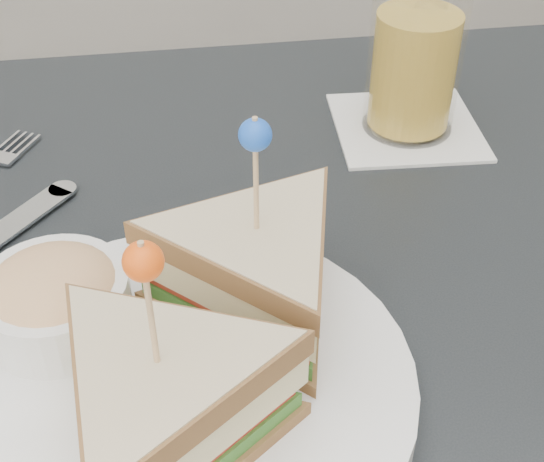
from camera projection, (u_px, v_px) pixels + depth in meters
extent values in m
cube|color=black|center=(260.00, 313.00, 0.53)|extent=(0.80, 0.80, 0.03)
cylinder|color=black|center=(472.00, 301.00, 1.08)|extent=(0.04, 0.04, 0.72)
cylinder|color=white|center=(184.00, 390.00, 0.45)|extent=(0.30, 0.30, 0.02)
cylinder|color=white|center=(183.00, 378.00, 0.44)|extent=(0.30, 0.30, 0.01)
cylinder|color=#D9B07D|center=(151.00, 316.00, 0.34)|extent=(0.00, 0.00, 0.09)
sphere|color=#FF5610|center=(143.00, 261.00, 0.32)|extent=(0.02, 0.02, 0.02)
cylinder|color=#D9B07D|center=(256.00, 185.00, 0.42)|extent=(0.00, 0.00, 0.09)
sphere|color=blue|center=(255.00, 135.00, 0.40)|extent=(0.02, 0.02, 0.02)
cylinder|color=white|center=(57.00, 306.00, 0.46)|extent=(0.10, 0.10, 0.04)
ellipsoid|color=#E0B772|center=(53.00, 289.00, 0.45)|extent=(0.09, 0.09, 0.04)
cube|color=silver|center=(2.00, 158.00, 0.65)|extent=(0.03, 0.03, 0.00)
cube|color=silver|center=(6.00, 230.00, 0.57)|extent=(0.10, 0.11, 0.00)
cylinder|color=silver|center=(63.00, 189.00, 0.61)|extent=(0.03, 0.03, 0.00)
cube|color=white|center=(406.00, 127.00, 0.69)|extent=(0.14, 0.14, 0.00)
cylinder|color=gold|center=(413.00, 70.00, 0.66)|extent=(0.08, 0.08, 0.10)
cylinder|color=white|center=(417.00, 43.00, 0.64)|extent=(0.09, 0.09, 0.16)
cube|color=white|center=(430.00, 14.00, 0.64)|extent=(0.03, 0.03, 0.02)
cube|color=white|center=(406.00, 28.00, 0.63)|extent=(0.03, 0.03, 0.02)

